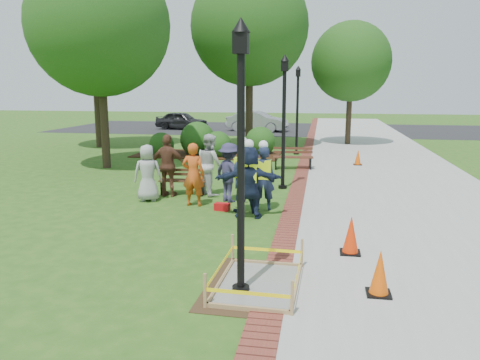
% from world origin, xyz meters
% --- Properties ---
extents(ground, '(100.00, 100.00, 0.00)m').
position_xyz_m(ground, '(0.00, 0.00, 0.00)').
color(ground, '#285116').
rests_on(ground, ground).
extents(sidewalk, '(6.00, 60.00, 0.02)m').
position_xyz_m(sidewalk, '(5.00, 10.00, 0.01)').
color(sidewalk, '#9E9E99').
rests_on(sidewalk, ground).
extents(brick_edging, '(0.50, 60.00, 0.03)m').
position_xyz_m(brick_edging, '(1.75, 10.00, 0.01)').
color(brick_edging, maroon).
rests_on(brick_edging, ground).
extents(mulch_bed, '(7.00, 3.00, 0.05)m').
position_xyz_m(mulch_bed, '(-3.00, 12.00, 0.02)').
color(mulch_bed, '#381E0F').
rests_on(mulch_bed, ground).
extents(parking_lot, '(36.00, 12.00, 0.01)m').
position_xyz_m(parking_lot, '(0.00, 27.00, 0.00)').
color(parking_lot, black).
rests_on(parking_lot, ground).
extents(wet_concrete_pad, '(1.77, 2.35, 0.55)m').
position_xyz_m(wet_concrete_pad, '(1.50, -2.72, 0.23)').
color(wet_concrete_pad, '#47331E').
rests_on(wet_concrete_pad, ground).
extents(bench_near, '(1.46, 0.59, 0.77)m').
position_xyz_m(bench_near, '(-1.71, 3.60, 0.25)').
color(bench_near, '#55321D').
rests_on(bench_near, ground).
extents(bench_far, '(1.64, 0.69, 0.86)m').
position_xyz_m(bench_far, '(1.35, 8.74, 0.28)').
color(bench_far, '#572E1D').
rests_on(bench_far, ground).
extents(cone_front, '(0.39, 0.39, 0.76)m').
position_xyz_m(cone_front, '(3.44, -2.75, 0.37)').
color(cone_front, black).
rests_on(cone_front, ground).
extents(cone_back, '(0.40, 0.40, 0.79)m').
position_xyz_m(cone_back, '(3.09, -0.91, 0.38)').
color(cone_back, black).
rests_on(cone_back, ground).
extents(cone_far, '(0.34, 0.34, 0.67)m').
position_xyz_m(cone_far, '(3.99, 10.12, 0.32)').
color(cone_far, black).
rests_on(cone_far, ground).
extents(toolbox, '(0.43, 0.29, 0.20)m').
position_xyz_m(toolbox, '(-0.11, 1.92, 0.10)').
color(toolbox, '#B60E12').
rests_on(toolbox, ground).
extents(lamp_near, '(0.28, 0.28, 4.26)m').
position_xyz_m(lamp_near, '(1.25, -3.00, 2.48)').
color(lamp_near, black).
rests_on(lamp_near, ground).
extents(lamp_mid, '(0.28, 0.28, 4.26)m').
position_xyz_m(lamp_mid, '(1.25, 5.00, 2.48)').
color(lamp_mid, black).
rests_on(lamp_mid, ground).
extents(lamp_far, '(0.28, 0.28, 4.26)m').
position_xyz_m(lamp_far, '(1.25, 13.00, 2.48)').
color(lamp_far, black).
rests_on(lamp_far, ground).
extents(tree_left, '(5.51, 5.51, 8.37)m').
position_xyz_m(tree_left, '(-6.21, 7.75, 5.61)').
color(tree_left, '#3D2D1E').
rests_on(tree_left, ground).
extents(tree_back, '(6.15, 6.15, 9.43)m').
position_xyz_m(tree_back, '(-1.45, 15.21, 6.34)').
color(tree_back, '#3D2D1E').
rests_on(tree_back, ground).
extents(tree_right, '(4.45, 4.45, 6.87)m').
position_xyz_m(tree_right, '(3.94, 17.64, 4.64)').
color(tree_right, '#3D2D1E').
rests_on(tree_right, ground).
extents(tree_far, '(5.97, 5.97, 9.01)m').
position_xyz_m(tree_far, '(-9.60, 13.94, 6.02)').
color(tree_far, '#3D2D1E').
rests_on(tree_far, ground).
extents(shrub_a, '(1.20, 1.20, 1.20)m').
position_xyz_m(shrub_a, '(-5.18, 11.54, 0.00)').
color(shrub_a, '#1D4714').
rests_on(shrub_a, ground).
extents(shrub_b, '(1.72, 1.72, 1.72)m').
position_xyz_m(shrub_b, '(-3.57, 12.29, 0.00)').
color(shrub_b, '#1D4714').
rests_on(shrub_b, ground).
extents(shrub_c, '(1.31, 1.31, 1.31)m').
position_xyz_m(shrub_c, '(-2.38, 11.51, 0.00)').
color(shrub_c, '#1D4714').
rests_on(shrub_c, ground).
extents(shrub_d, '(1.47, 1.47, 1.47)m').
position_xyz_m(shrub_d, '(-0.51, 12.73, 0.00)').
color(shrub_d, '#1D4714').
rests_on(shrub_d, ground).
extents(shrub_e, '(1.03, 1.03, 1.03)m').
position_xyz_m(shrub_e, '(-3.03, 13.21, 0.00)').
color(shrub_e, '#1D4714').
rests_on(shrub_e, ground).
extents(casual_person_a, '(0.60, 0.46, 1.65)m').
position_xyz_m(casual_person_a, '(-2.46, 2.62, 0.82)').
color(casual_person_a, '#A0A0A0').
rests_on(casual_person_a, ground).
extents(casual_person_b, '(0.58, 0.39, 1.76)m').
position_xyz_m(casual_person_b, '(-1.00, 2.30, 0.88)').
color(casual_person_b, '#D14E18').
rests_on(casual_person_b, ground).
extents(casual_person_c, '(0.67, 0.71, 1.87)m').
position_xyz_m(casual_person_c, '(-0.87, 3.73, 0.94)').
color(casual_person_c, silver).
rests_on(casual_person_c, ground).
extents(casual_person_d, '(0.62, 0.42, 1.88)m').
position_xyz_m(casual_person_d, '(-2.05, 3.28, 0.94)').
color(casual_person_d, brown).
rests_on(casual_person_d, ground).
extents(casual_person_e, '(0.64, 0.61, 1.70)m').
position_xyz_m(casual_person_e, '(-0.11, 2.94, 0.85)').
color(casual_person_e, '#2F2C4D').
rests_on(casual_person_e, ground).
extents(hivis_worker_a, '(0.65, 0.47, 2.00)m').
position_xyz_m(hivis_worker_a, '(0.69, 1.37, 0.98)').
color(hivis_worker_a, '#17283D').
rests_on(hivis_worker_a, ground).
extents(hivis_worker_b, '(0.60, 0.43, 1.88)m').
position_xyz_m(hivis_worker_b, '(0.95, 2.19, 0.93)').
color(hivis_worker_b, '#1B2148').
rests_on(hivis_worker_b, ground).
extents(hivis_worker_c, '(0.62, 0.42, 2.00)m').
position_xyz_m(hivis_worker_c, '(0.44, 1.93, 0.99)').
color(hivis_worker_c, '#161C39').
rests_on(hivis_worker_c, ground).
extents(parked_car_a, '(2.72, 4.87, 1.50)m').
position_xyz_m(parked_car_a, '(-8.32, 25.20, 0.00)').
color(parked_car_a, '#232325').
rests_on(parked_car_a, ground).
extents(parked_car_b, '(3.02, 5.28, 1.62)m').
position_xyz_m(parked_car_b, '(-2.32, 24.72, 0.00)').
color(parked_car_b, '#A09FA4').
rests_on(parked_car_b, ground).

